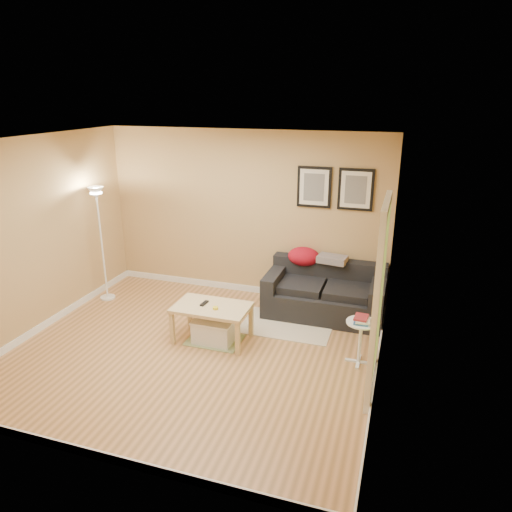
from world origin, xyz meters
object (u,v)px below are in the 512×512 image
coffee_table (212,323)px  side_table (360,342)px  sofa (325,291)px  book_stack (362,319)px  storage_bin (214,330)px  floor_lamp (102,248)px

coffee_table → side_table: 1.91m
sofa → coffee_table: 1.75m
side_table → book_stack: size_ratio=2.44×
book_stack → storage_bin: bearing=171.4°
sofa → book_stack: sofa is taller
storage_bin → sofa: bearing=45.5°
sofa → coffee_table: size_ratio=1.74×
book_stack → coffee_table: bearing=170.1°
sofa → side_table: 1.35m
sofa → book_stack: bearing=-61.7°
storage_bin → side_table: side_table is taller
coffee_table → floor_lamp: (-2.11, 0.71, 0.61)m
coffee_table → book_stack: bearing=-9.0°
sofa → book_stack: 1.37m
coffee_table → floor_lamp: bearing=152.0°
book_stack → floor_lamp: bearing=159.8°
sofa → book_stack: size_ratio=7.49×
storage_bin → floor_lamp: size_ratio=0.29×
side_table → floor_lamp: 4.12m
storage_bin → side_table: bearing=1.9°
book_stack → side_table: bearing=82.2°
coffee_table → storage_bin: 0.10m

